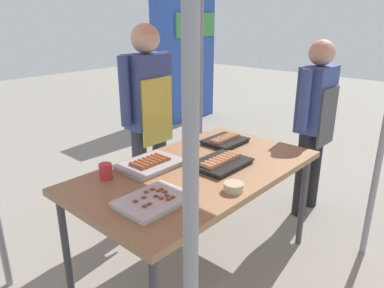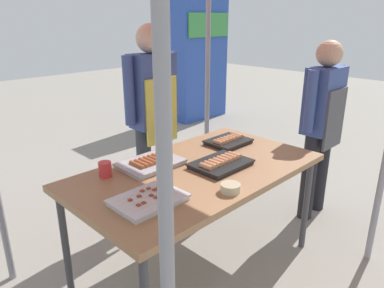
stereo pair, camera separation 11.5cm
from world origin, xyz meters
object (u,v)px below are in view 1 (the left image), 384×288
object	(u,v)px
neighbor_stall_right	(183,60)
stall_table	(198,176)
vendor_woman	(148,110)
condiment_bowl	(234,187)
drink_cup_near_edge	(106,171)
tray_spring_rolls	(150,164)
customer_nearby	(315,116)
tray_grilled_sausages	(221,163)
tray_pork_links	(225,141)
tray_meat_skewers	(153,201)

from	to	relation	value
neighbor_stall_right	stall_table	bearing A→B (deg)	-135.46
stall_table	vendor_woman	distance (m)	0.84
condiment_bowl	drink_cup_near_edge	size ratio (longest dim) A/B	1.18
tray_spring_rolls	customer_nearby	bearing A→B (deg)	-16.59
stall_table	tray_grilled_sausages	distance (m)	0.17
vendor_woman	neighbor_stall_right	size ratio (longest dim) A/B	0.85
stall_table	neighbor_stall_right	xyz separation A→B (m)	(2.87, 2.83, 0.26)
tray_pork_links	drink_cup_near_edge	world-z (taller)	drink_cup_near_edge
tray_pork_links	condiment_bowl	bearing A→B (deg)	-139.49
tray_pork_links	tray_spring_rolls	world-z (taller)	tray_pork_links
tray_meat_skewers	neighbor_stall_right	world-z (taller)	neighbor_stall_right
stall_table	vendor_woman	world-z (taller)	vendor_woman
stall_table	tray_spring_rolls	world-z (taller)	tray_spring_rolls
condiment_bowl	tray_spring_rolls	bearing A→B (deg)	97.91
tray_pork_links	tray_spring_rolls	xyz separation A→B (m)	(-0.68, 0.08, -0.00)
tray_spring_rolls	tray_meat_skewers	bearing A→B (deg)	-130.12
tray_pork_links	neighbor_stall_right	bearing A→B (deg)	48.27
tray_meat_skewers	stall_table	bearing A→B (deg)	14.95
tray_pork_links	tray_grilled_sausages	bearing A→B (deg)	-146.42
tray_grilled_sausages	tray_spring_rolls	distance (m)	0.45
drink_cup_near_edge	vendor_woman	size ratio (longest dim) A/B	0.06
tray_pork_links	vendor_woman	distance (m)	0.66
neighbor_stall_right	tray_pork_links	bearing A→B (deg)	-131.73
tray_meat_skewers	tray_spring_rolls	xyz separation A→B (m)	(0.31, 0.37, 0.00)
tray_spring_rolls	vendor_woman	xyz separation A→B (m)	(0.45, 0.52, 0.18)
tray_meat_skewers	tray_pork_links	distance (m)	1.04
stall_table	condiment_bowl	bearing A→B (deg)	-106.68
tray_pork_links	drink_cup_near_edge	xyz separation A→B (m)	(-0.97, 0.14, 0.03)
condiment_bowl	vendor_woman	bearing A→B (deg)	71.54
tray_grilled_sausages	condiment_bowl	world-z (taller)	tray_grilled_sausages
customer_nearby	neighbor_stall_right	xyz separation A→B (m)	(1.62, 3.02, 0.09)
stall_table	condiment_bowl	size ratio (longest dim) A/B	14.38
tray_grilled_sausages	tray_pork_links	xyz separation A→B (m)	(0.37, 0.24, -0.00)
tray_meat_skewers	condiment_bowl	world-z (taller)	condiment_bowl
stall_table	tray_pork_links	size ratio (longest dim) A/B	5.18
tray_pork_links	neighbor_stall_right	xyz separation A→B (m)	(2.38, 2.67, 0.19)
customer_nearby	tray_spring_rolls	bearing A→B (deg)	163.41
stall_table	tray_pork_links	distance (m)	0.52
tray_grilled_sausages	vendor_woman	size ratio (longest dim) A/B	0.23
condiment_bowl	customer_nearby	xyz separation A→B (m)	(1.36, 0.16, 0.10)
tray_spring_rolls	neighbor_stall_right	distance (m)	4.01
tray_grilled_sausages	customer_nearby	bearing A→B (deg)	-5.54
tray_pork_links	vendor_woman	world-z (taller)	vendor_woman
vendor_woman	tray_grilled_sausages	bearing A→B (deg)	80.73
stall_table	tray_spring_rolls	bearing A→B (deg)	128.35
tray_pork_links	tray_meat_skewers	bearing A→B (deg)	-163.53
tray_spring_rolls	neighbor_stall_right	xyz separation A→B (m)	(3.06, 2.59, 0.19)
tray_grilled_sausages	condiment_bowl	bearing A→B (deg)	-130.88
stall_table	customer_nearby	bearing A→B (deg)	-8.74
tray_pork_links	customer_nearby	bearing A→B (deg)	-24.93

